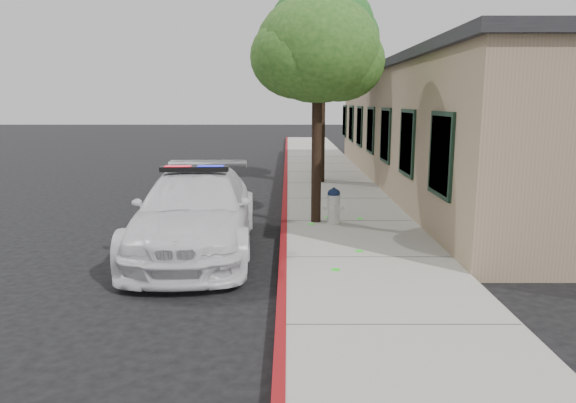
{
  "coord_description": "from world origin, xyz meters",
  "views": [
    {
      "loc": [
        0.16,
        -9.37,
        2.98
      ],
      "look_at": [
        0.15,
        1.49,
        0.91
      ],
      "focal_mm": 32.82,
      "sensor_mm": 36.0,
      "label": 1
    }
  ],
  "objects_px": {
    "street_tree_near": "(318,54)",
    "street_tree_far": "(318,47)",
    "fire_hydrant": "(334,205)",
    "police_car": "(196,211)",
    "street_tree_mid": "(323,32)",
    "clapboard_building": "(477,126)"
  },
  "relations": [
    {
      "from": "street_tree_far",
      "to": "clapboard_building",
      "type": "bearing_deg",
      "value": -8.81
    },
    {
      "from": "police_car",
      "to": "street_tree_near",
      "type": "bearing_deg",
      "value": 35.05
    },
    {
      "from": "street_tree_near",
      "to": "street_tree_far",
      "type": "xyz_separation_m",
      "value": [
        0.39,
        6.93,
        0.84
      ]
    },
    {
      "from": "clapboard_building",
      "to": "street_tree_mid",
      "type": "distance_m",
      "value": 6.24
    },
    {
      "from": "clapboard_building",
      "to": "fire_hydrant",
      "type": "height_order",
      "value": "clapboard_building"
    },
    {
      "from": "street_tree_near",
      "to": "fire_hydrant",
      "type": "bearing_deg",
      "value": -19.41
    },
    {
      "from": "street_tree_mid",
      "to": "clapboard_building",
      "type": "bearing_deg",
      "value": -3.77
    },
    {
      "from": "fire_hydrant",
      "to": "street_tree_near",
      "type": "xyz_separation_m",
      "value": [
        -0.4,
        0.14,
        3.45
      ]
    },
    {
      "from": "street_tree_near",
      "to": "street_tree_mid",
      "type": "height_order",
      "value": "street_tree_mid"
    },
    {
      "from": "clapboard_building",
      "to": "fire_hydrant",
      "type": "bearing_deg",
      "value": -131.28
    },
    {
      "from": "fire_hydrant",
      "to": "street_tree_mid",
      "type": "xyz_separation_m",
      "value": [
        0.11,
        6.58,
        4.73
      ]
    },
    {
      "from": "clapboard_building",
      "to": "police_car",
      "type": "bearing_deg",
      "value": -136.24
    },
    {
      "from": "clapboard_building",
      "to": "street_tree_near",
      "type": "height_order",
      "value": "street_tree_near"
    },
    {
      "from": "fire_hydrant",
      "to": "street_tree_mid",
      "type": "height_order",
      "value": "street_tree_mid"
    },
    {
      "from": "street_tree_near",
      "to": "street_tree_far",
      "type": "height_order",
      "value": "street_tree_far"
    },
    {
      "from": "street_tree_near",
      "to": "street_tree_far",
      "type": "distance_m",
      "value": 6.99
    },
    {
      "from": "police_car",
      "to": "fire_hydrant",
      "type": "height_order",
      "value": "police_car"
    },
    {
      "from": "street_tree_near",
      "to": "clapboard_building",
      "type": "bearing_deg",
      "value": 46.04
    },
    {
      "from": "fire_hydrant",
      "to": "street_tree_mid",
      "type": "relative_size",
      "value": 0.12
    },
    {
      "from": "police_car",
      "to": "street_tree_near",
      "type": "relative_size",
      "value": 1.09
    },
    {
      "from": "fire_hydrant",
      "to": "street_tree_far",
      "type": "distance_m",
      "value": 8.27
    },
    {
      "from": "police_car",
      "to": "fire_hydrant",
      "type": "xyz_separation_m",
      "value": [
        2.93,
        1.81,
        -0.23
      ]
    }
  ]
}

